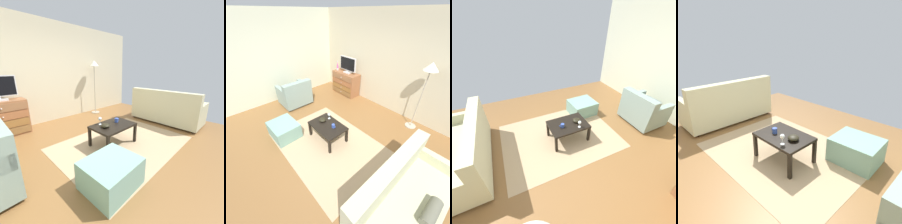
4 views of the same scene
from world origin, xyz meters
TOP-DOWN VIEW (x-y plane):
  - ground_plane at (0.00, 0.00)m, footprint 5.94×5.06m
  - area_rug at (0.20, -0.20)m, footprint 2.60×1.90m
  - coffee_table at (0.05, -0.07)m, footprint 0.84×0.58m
  - wine_glass at (-0.12, 0.12)m, footprint 0.07×0.07m
  - mug at (0.21, -0.02)m, footprint 0.11×0.08m
  - bowl_decorative at (-0.15, -0.07)m, footprint 0.17×0.17m
  - couch_large at (2.05, -0.24)m, footprint 0.85×1.88m
  - ottoman at (-0.76, -0.83)m, footprint 0.72×0.62m

SIDE VIEW (x-z plane):
  - ground_plane at x=0.00m, z-range -0.05..0.00m
  - area_rug at x=0.20m, z-range 0.00..0.01m
  - ottoman at x=-0.76m, z-range 0.00..0.38m
  - couch_large at x=2.05m, z-range -0.11..0.83m
  - coffee_table at x=0.05m, z-range 0.16..0.58m
  - bowl_decorative at x=-0.15m, z-range 0.42..0.50m
  - mug at x=0.21m, z-range 0.42..0.51m
  - wine_glass at x=-0.12m, z-range 0.46..0.62m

